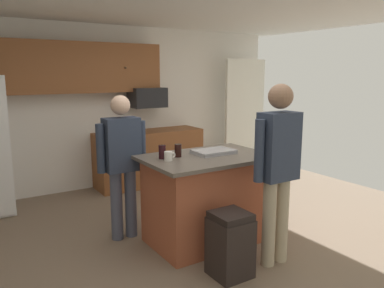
# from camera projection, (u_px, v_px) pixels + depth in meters

# --- Properties ---
(floor) EXTENTS (7.04, 7.04, 0.00)m
(floor) POSITION_uv_depth(u_px,v_px,m) (201.00, 246.00, 4.13)
(floor) COLOR #7F6B56
(floor) RESTS_ON ground
(back_wall) EXTENTS (6.40, 0.10, 2.60)m
(back_wall) POSITION_uv_depth(u_px,v_px,m) (106.00, 107.00, 6.22)
(back_wall) COLOR white
(back_wall) RESTS_ON ground
(french_door_window_panel) EXTENTS (0.90, 0.06, 2.00)m
(french_door_window_panel) POSITION_uv_depth(u_px,v_px,m) (245.00, 113.00, 7.29)
(french_door_window_panel) COLOR white
(french_door_window_panel) RESTS_ON ground
(cabinet_run_upper) EXTENTS (2.40, 0.38, 0.75)m
(cabinet_run_upper) POSITION_uv_depth(u_px,v_px,m) (83.00, 68.00, 5.73)
(cabinet_run_upper) COLOR brown
(cabinet_run_lower) EXTENTS (1.80, 0.63, 0.90)m
(cabinet_run_lower) POSITION_uv_depth(u_px,v_px,m) (149.00, 157.00, 6.42)
(cabinet_run_lower) COLOR brown
(cabinet_run_lower) RESTS_ON ground
(microwave_over_range) EXTENTS (0.56, 0.40, 0.32)m
(microwave_over_range) POSITION_uv_depth(u_px,v_px,m) (147.00, 98.00, 6.26)
(microwave_over_range) COLOR black
(kitchen_island) EXTENTS (1.37, 0.92, 0.97)m
(kitchen_island) POSITION_uv_depth(u_px,v_px,m) (207.00, 198.00, 4.20)
(kitchen_island) COLOR #AD5638
(kitchen_island) RESTS_ON ground
(person_host_foreground) EXTENTS (0.57, 0.22, 1.61)m
(person_host_foreground) POSITION_uv_depth(u_px,v_px,m) (122.00, 158.00, 4.19)
(person_host_foreground) COLOR #4C5166
(person_host_foreground) RESTS_ON ground
(person_elder_center) EXTENTS (0.57, 0.23, 1.75)m
(person_elder_center) POSITION_uv_depth(u_px,v_px,m) (278.00, 162.00, 3.60)
(person_elder_center) COLOR tan
(person_elder_center) RESTS_ON ground
(glass_stout_tall) EXTENTS (0.07, 0.07, 0.14)m
(glass_stout_tall) POSITION_uv_depth(u_px,v_px,m) (178.00, 151.00, 4.05)
(glass_stout_tall) COLOR black
(glass_stout_tall) RESTS_ON kitchen_island
(glass_pilsner) EXTENTS (0.07, 0.07, 0.14)m
(glass_pilsner) POSITION_uv_depth(u_px,v_px,m) (162.00, 152.00, 3.96)
(glass_pilsner) COLOR black
(glass_pilsner) RESTS_ON kitchen_island
(mug_blue_stoneware) EXTENTS (0.12, 0.08, 0.10)m
(mug_blue_stoneware) POSITION_uv_depth(u_px,v_px,m) (169.00, 156.00, 3.86)
(mug_blue_stoneware) COLOR white
(mug_blue_stoneware) RESTS_ON kitchen_island
(serving_tray) EXTENTS (0.44, 0.30, 0.04)m
(serving_tray) POSITION_uv_depth(u_px,v_px,m) (214.00, 152.00, 4.22)
(serving_tray) COLOR #B7B7BC
(serving_tray) RESTS_ON kitchen_island
(trash_bin) EXTENTS (0.34, 0.34, 0.61)m
(trash_bin) POSITION_uv_depth(u_px,v_px,m) (230.00, 245.00, 3.49)
(trash_bin) COLOR black
(trash_bin) RESTS_ON ground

